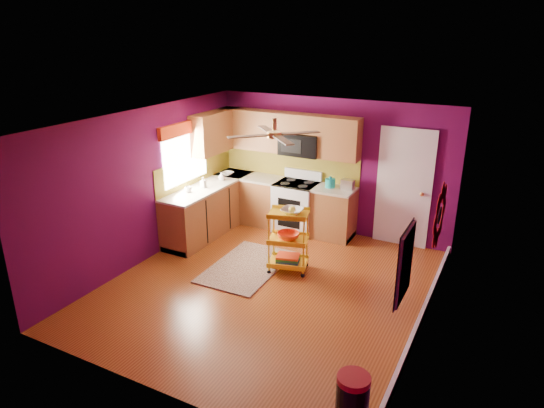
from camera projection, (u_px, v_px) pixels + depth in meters
The scene contains 18 objects.
ground at pixel (268, 287), 7.27m from camera, with size 5.00×5.00×0.00m, color maroon.
room_envelope at pixel (270, 184), 6.70m from camera, with size 4.54×5.04×2.52m.
lower_cabinets at pixel (251, 208), 9.22m from camera, with size 2.81×2.31×0.94m.
electric_range at pixel (296, 206), 9.15m from camera, with size 0.76×0.66×1.13m.
upper_cabinetry at pixel (264, 134), 9.00m from camera, with size 2.80×2.30×1.26m.
left_window at pixel (185, 144), 8.51m from camera, with size 0.08×1.35×1.08m.
panel_door at pixel (404, 189), 8.38m from camera, with size 0.95×0.11×2.15m.
right_wall_art at pixel (426, 235), 5.52m from camera, with size 0.04×2.74×1.04m.
ceiling_fan at pixel (275, 134), 6.65m from camera, with size 1.01×1.01×0.26m.
shag_rug at pixel (247, 266), 7.87m from camera, with size 1.02×1.67×0.02m, color black.
rolling_cart at pixel (289, 238), 7.58m from camera, with size 0.70×0.59×1.10m.
trash_can at pixel (352, 403), 4.61m from camera, with size 0.39×0.39×0.61m.
teal_kettle at pixel (330, 183), 8.74m from camera, with size 0.18×0.18×0.21m.
toaster at pixel (348, 184), 8.63m from camera, with size 0.22×0.15×0.18m, color beige.
soap_bottle_a at pixel (203, 182), 8.72m from camera, with size 0.09×0.09×0.20m, color #EA3F72.
soap_bottle_b at pixel (222, 176), 9.13m from camera, with size 0.13×0.13×0.17m, color white.
counter_dish at pixel (228, 173), 9.49m from camera, with size 0.23×0.23×0.06m, color white.
counter_cup at pixel (188, 189), 8.50m from camera, with size 0.12×0.12×0.10m, color white.
Camera 1 is at (3.02, -5.64, 3.67)m, focal length 32.00 mm.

